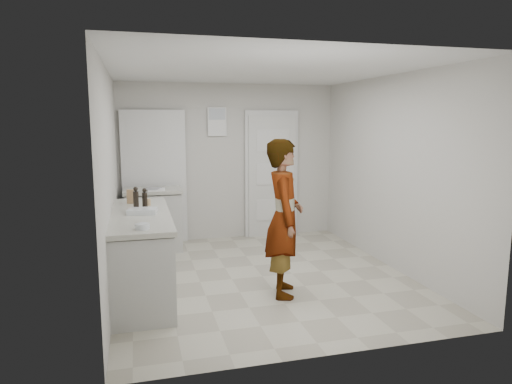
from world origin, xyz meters
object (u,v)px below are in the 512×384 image
object	(u,v)px
person	(284,218)
cake_mix_box	(131,197)
baking_dish	(142,211)
egg_bowl	(142,226)
spice_jar	(148,202)
oil_cruet_a	(145,199)
oil_cruet_b	(136,199)

from	to	relation	value
person	cake_mix_box	world-z (taller)	person
person	baking_dish	size ratio (longest dim) A/B	5.15
egg_bowl	spice_jar	bearing A→B (deg)	85.66
spice_jar	oil_cruet_a	xyz separation A→B (m)	(-0.04, -0.17, 0.07)
person	baking_dish	xyz separation A→B (m)	(-1.50, 0.35, 0.09)
baking_dish	spice_jar	bearing A→B (deg)	80.30
spice_jar	oil_cruet_b	xyz separation A→B (m)	(-0.14, -0.29, 0.09)
oil_cruet_b	egg_bowl	size ratio (longest dim) A/B	2.04
oil_cruet_b	egg_bowl	world-z (taller)	oil_cruet_b
spice_jar	oil_cruet_a	size ratio (longest dim) A/B	0.34
oil_cruet_a	oil_cruet_b	size ratio (longest dim) A/B	0.87
baking_dish	oil_cruet_a	bearing A→B (deg)	83.25
egg_bowl	baking_dish	bearing A→B (deg)	89.01
person	egg_bowl	xyz separation A→B (m)	(-1.51, -0.38, 0.09)
oil_cruet_b	spice_jar	bearing A→B (deg)	64.09
person	egg_bowl	bearing A→B (deg)	118.54
cake_mix_box	egg_bowl	world-z (taller)	cake_mix_box
person	oil_cruet_b	bearing A→B (deg)	85.79
spice_jar	baking_dish	size ratio (longest dim) A/B	0.24
egg_bowl	person	bearing A→B (deg)	14.31
spice_jar	person	bearing A→B (deg)	-29.71
oil_cruet_b	baking_dish	distance (m)	0.21
egg_bowl	oil_cruet_a	bearing A→B (deg)	87.40
oil_cruet_b	cake_mix_box	bearing A→B (deg)	96.17
person	oil_cruet_a	distance (m)	1.61
cake_mix_box	oil_cruet_b	size ratio (longest dim) A/B	0.62
cake_mix_box	spice_jar	size ratio (longest dim) A/B	2.10
baking_dish	egg_bowl	xyz separation A→B (m)	(-0.01, -0.74, 0.00)
oil_cruet_a	baking_dish	distance (m)	0.30
oil_cruet_a	oil_cruet_b	world-z (taller)	oil_cruet_b
cake_mix_box	baking_dish	distance (m)	0.67
cake_mix_box	oil_cruet_b	xyz separation A→B (m)	(0.05, -0.49, 0.05)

